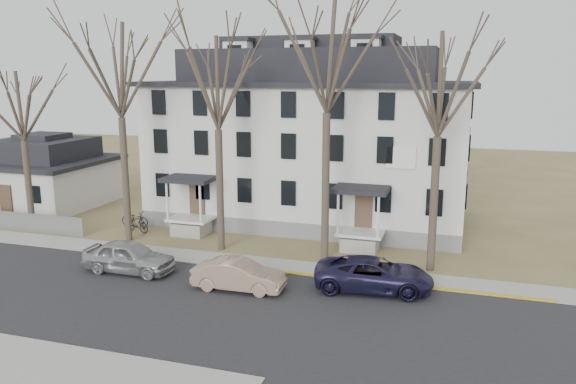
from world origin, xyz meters
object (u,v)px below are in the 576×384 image
(tree_mid_left, at_px, (217,76))
(bicycle_right, at_px, (137,224))
(car_tan, at_px, (239,276))
(tree_mid_right, at_px, (441,77))
(tree_bungalow, at_px, (20,101))
(car_silver, at_px, (129,257))
(tree_center, at_px, (328,46))
(car_navy, at_px, (374,275))
(boarding_house, at_px, (311,140))
(tree_far_left, at_px, (118,63))
(small_house, at_px, (46,176))
(bicycle_left, at_px, (135,219))

(tree_mid_left, bearing_deg, bicycle_right, 166.92)
(tree_mid_left, distance_m, car_tan, 10.91)
(tree_mid_right, height_order, tree_bungalow, tree_mid_right)
(car_silver, bearing_deg, tree_center, -61.41)
(car_navy, xyz_separation_m, bicycle_right, (-15.54, 5.09, -0.20))
(car_silver, bearing_deg, car_navy, -84.31)
(boarding_house, xyz_separation_m, car_silver, (-5.83, -13.01, -4.59))
(tree_far_left, height_order, tree_mid_left, tree_far_left)
(small_house, distance_m, car_tan, 23.39)
(tree_far_left, distance_m, tree_mid_right, 17.52)
(tree_bungalow, bearing_deg, tree_far_left, 0.00)
(small_house, relative_size, bicycle_right, 4.77)
(bicycle_left, bearing_deg, tree_center, -102.26)
(tree_center, bearing_deg, bicycle_left, 168.68)
(boarding_house, height_order, tree_mid_left, tree_mid_left)
(bicycle_right, bearing_deg, tree_mid_left, -90.23)
(small_house, height_order, bicycle_right, small_house)
(tree_bungalow, relative_size, car_tan, 2.55)
(tree_center, bearing_deg, tree_mid_left, 180.00)
(tree_bungalow, bearing_deg, bicycle_right, 12.56)
(tree_far_left, distance_m, tree_bungalow, 7.34)
(car_tan, height_order, bicycle_left, car_tan)
(bicycle_left, bearing_deg, car_tan, -128.37)
(tree_mid_left, distance_m, car_silver, 10.45)
(boarding_house, xyz_separation_m, bicycle_right, (-9.36, -6.68, -4.83))
(tree_bungalow, bearing_deg, car_tan, -18.35)
(small_house, relative_size, tree_bungalow, 0.81)
(tree_center, bearing_deg, tree_far_left, 180.00)
(tree_bungalow, bearing_deg, car_silver, -25.49)
(tree_far_left, height_order, bicycle_right, tree_far_left)
(boarding_house, xyz_separation_m, car_navy, (6.17, -11.77, -4.63))
(tree_far_left, distance_m, tree_mid_left, 6.05)
(small_house, xyz_separation_m, tree_center, (23.00, -6.20, 8.84))
(tree_mid_left, xyz_separation_m, car_navy, (9.17, -3.61, -8.86))
(tree_mid_left, bearing_deg, bicycle_left, 159.91)
(tree_mid_right, distance_m, car_tan, 13.28)
(bicycle_left, bearing_deg, tree_far_left, -155.66)
(boarding_house, height_order, bicycle_left, boarding_house)
(tree_mid_right, xyz_separation_m, car_navy, (-2.33, -3.61, -8.86))
(boarding_house, xyz_separation_m, tree_mid_right, (8.50, -8.15, 4.22))
(bicycle_left, bearing_deg, tree_bungalow, 113.84)
(boarding_house, relative_size, tree_far_left, 1.52)
(tree_far_left, distance_m, tree_center, 12.02)
(tree_far_left, xyz_separation_m, tree_mid_left, (6.00, 0.00, -0.74))
(car_navy, xyz_separation_m, bicycle_left, (-16.43, 6.26, -0.25))
(tree_mid_left, xyz_separation_m, tree_bungalow, (-13.00, 0.00, -1.48))
(tree_bungalow, xyz_separation_m, bicycle_left, (5.75, 2.65, -7.62))
(boarding_house, bearing_deg, small_house, -174.41)
(tree_center, relative_size, tree_bungalow, 1.36)
(small_house, bearing_deg, tree_far_left, -29.39)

